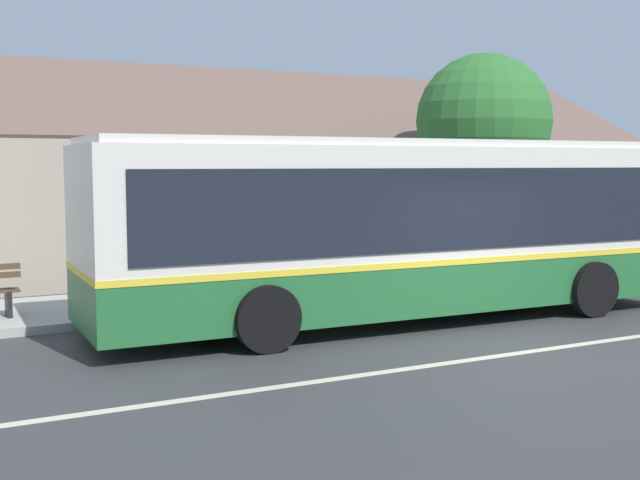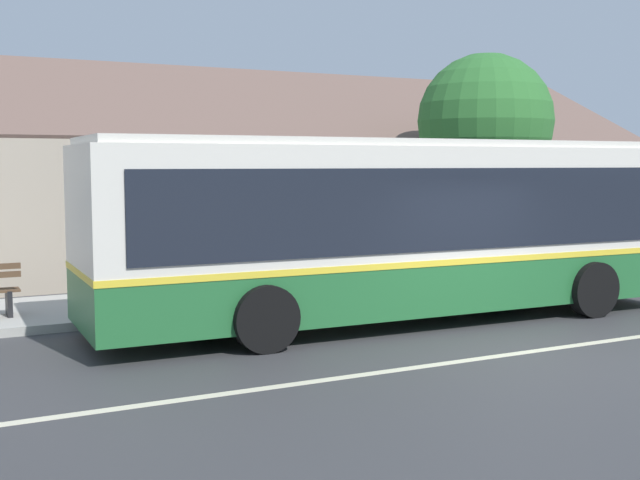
# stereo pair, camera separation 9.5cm
# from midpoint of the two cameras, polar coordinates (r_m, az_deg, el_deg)

# --- Properties ---
(ground_plane) EXTENTS (300.00, 300.00, 0.00)m
(ground_plane) POSITION_cam_midpoint_polar(r_m,az_deg,el_deg) (12.22, 14.41, -7.71)
(ground_plane) COLOR #38383A
(sidewalk_far) EXTENTS (60.00, 3.00, 0.15)m
(sidewalk_far) POSITION_cam_midpoint_polar(r_m,az_deg,el_deg) (17.06, 0.85, -3.55)
(sidewalk_far) COLOR #ADAAA3
(sidewalk_far) RESTS_ON ground
(lane_divider_stripe) EXTENTS (60.00, 0.16, 0.01)m
(lane_divider_stripe) POSITION_cam_midpoint_polar(r_m,az_deg,el_deg) (12.22, 14.41, -7.69)
(lane_divider_stripe) COLOR beige
(lane_divider_stripe) RESTS_ON ground
(community_building) EXTENTS (24.39, 9.52, 6.52)m
(community_building) POSITION_cam_midpoint_polar(r_m,az_deg,el_deg) (23.62, -7.07, 3.07)
(community_building) COLOR tan
(community_building) RESTS_ON ground
(transit_bus) EXTENTS (10.93, 2.97, 3.15)m
(transit_bus) POSITION_cam_midpoint_polar(r_m,az_deg,el_deg) (14.01, 5.40, 1.11)
(transit_bus) COLOR #236633
(transit_bus) RESTS_ON ground
(bench_down_street) EXTENTS (1.67, 0.51, 0.94)m
(bench_down_street) POSITION_cam_midpoint_polar(r_m,az_deg,el_deg) (15.09, -8.73, -2.91)
(bench_down_street) COLOR brown
(bench_down_street) RESTS_ON sidewalk_far
(street_tree_primary) EXTENTS (3.28, 3.28, 5.41)m
(street_tree_primary) POSITION_cam_midpoint_polar(r_m,az_deg,el_deg) (20.12, 11.41, 8.21)
(street_tree_primary) COLOR #4C3828
(street_tree_primary) RESTS_ON ground
(bus_stop_sign) EXTENTS (0.36, 0.07, 2.40)m
(bus_stop_sign) POSITION_cam_midpoint_polar(r_m,az_deg,el_deg) (19.36, 16.86, 1.95)
(bus_stop_sign) COLOR gray
(bus_stop_sign) RESTS_ON sidewalk_far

